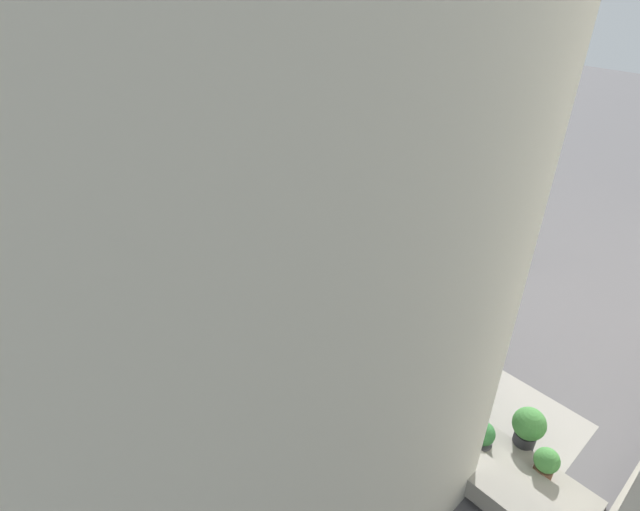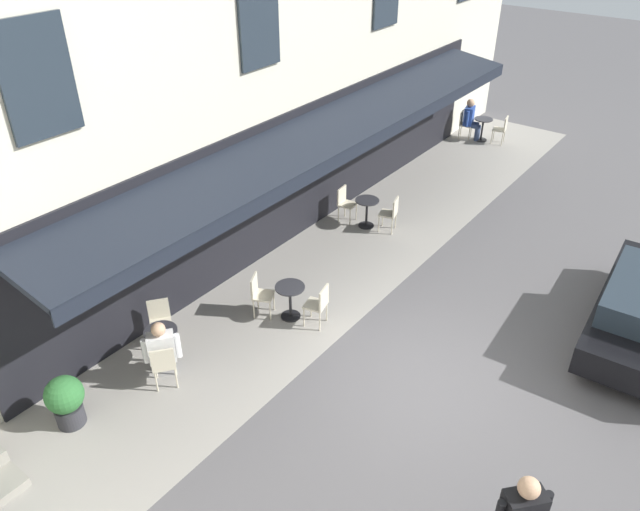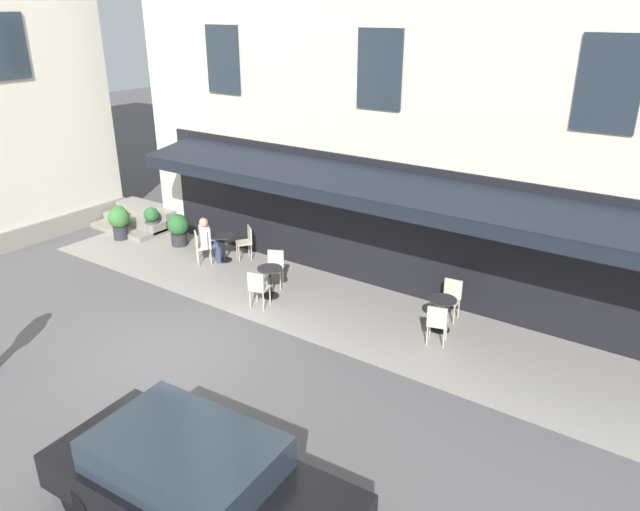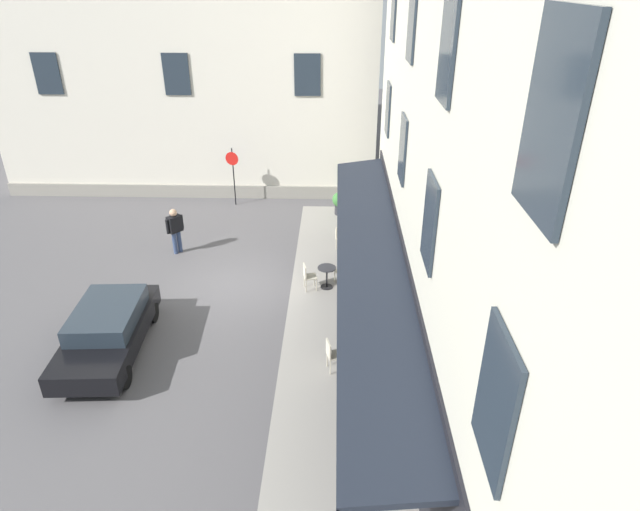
# 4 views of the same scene
# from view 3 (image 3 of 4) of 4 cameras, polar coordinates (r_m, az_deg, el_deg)

# --- Properties ---
(ground_plane) EXTENTS (70.00, 70.00, 0.00)m
(ground_plane) POSITION_cam_3_polar(r_m,az_deg,el_deg) (12.64, -13.45, -8.76)
(ground_plane) COLOR #565456
(sidewalk_cafe_terrace) EXTENTS (20.50, 3.20, 0.01)m
(sidewalk_cafe_terrace) POSITION_cam_3_polar(r_m,az_deg,el_deg) (13.21, 7.47, -6.81)
(sidewalk_cafe_terrace) COLOR gray
(sidewalk_cafe_terrace) RESTS_ON ground_plane
(back_alley_steps) EXTENTS (2.40, 1.75, 0.60)m
(back_alley_steps) POSITION_cam_3_polar(r_m,az_deg,el_deg) (19.89, -16.64, 3.45)
(back_alley_steps) COLOR gray
(back_alley_steps) RESTS_ON ground_plane
(cafe_table_mid_terrace) EXTENTS (0.60, 0.60, 0.75)m
(cafe_table_mid_terrace) POSITION_cam_3_polar(r_m,az_deg,el_deg) (16.46, -9.19, 1.09)
(cafe_table_mid_terrace) COLOR black
(cafe_table_mid_terrace) RESTS_ON ground_plane
(cafe_chair_cream_corner_right) EXTENTS (0.56, 0.56, 0.91)m
(cafe_chair_cream_corner_right) POSITION_cam_3_polar(r_m,az_deg,el_deg) (16.38, -11.39, 1.03)
(cafe_chair_cream_corner_right) COLOR beige
(cafe_chair_cream_corner_right) RESTS_ON ground_plane
(cafe_chair_cream_facing_street) EXTENTS (0.56, 0.56, 0.91)m
(cafe_chair_cream_facing_street) POSITION_cam_3_polar(r_m,az_deg,el_deg) (16.54, -7.04, 1.52)
(cafe_chair_cream_facing_street) COLOR beige
(cafe_chair_cream_facing_street) RESTS_ON ground_plane
(cafe_table_streetside) EXTENTS (0.60, 0.60, 0.75)m
(cafe_table_streetside) POSITION_cam_3_polar(r_m,az_deg,el_deg) (13.02, 11.56, -5.11)
(cafe_table_streetside) COLOR black
(cafe_table_streetside) RESTS_ON ground_plane
(cafe_chair_cream_by_window) EXTENTS (0.49, 0.49, 0.91)m
(cafe_chair_cream_by_window) POSITION_cam_3_polar(r_m,az_deg,el_deg) (12.44, 11.14, -6.17)
(cafe_chair_cream_by_window) COLOR beige
(cafe_chair_cream_by_window) RESTS_ON ground_plane
(cafe_chair_cream_kerbside) EXTENTS (0.44, 0.44, 0.91)m
(cafe_chair_cream_kerbside) POSITION_cam_3_polar(r_m,az_deg,el_deg) (13.54, 12.43, -3.80)
(cafe_chair_cream_kerbside) COLOR beige
(cafe_chair_cream_kerbside) RESTS_ON ground_plane
(cafe_table_far_end) EXTENTS (0.60, 0.60, 0.75)m
(cafe_table_far_end) POSITION_cam_3_polar(r_m,az_deg,el_deg) (14.28, -4.79, -2.14)
(cafe_table_far_end) COLOR black
(cafe_table_far_end) RESTS_ON ground_plane
(cafe_chair_cream_under_awning) EXTENTS (0.48, 0.48, 0.91)m
(cafe_chair_cream_under_awning) POSITION_cam_3_polar(r_m,az_deg,el_deg) (13.74, -5.95, -2.95)
(cafe_chair_cream_under_awning) COLOR beige
(cafe_chair_cream_under_awning) RESTS_ON ground_plane
(cafe_chair_cream_corner_left) EXTENTS (0.54, 0.54, 0.91)m
(cafe_chair_cream_corner_left) POSITION_cam_3_polar(r_m,az_deg,el_deg) (14.82, -4.30, -0.93)
(cafe_chair_cream_corner_left) COLOR beige
(cafe_chair_cream_corner_left) RESTS_ON ground_plane
(seated_patron_in_white) EXTENTS (0.61, 0.63, 1.29)m
(seated_patron_in_white) POSITION_cam_3_polar(r_m,az_deg,el_deg) (16.35, -10.68, 1.58)
(seated_patron_in_white) COLOR navy
(seated_patron_in_white) RESTS_ON ground_plane
(potted_plant_mid_terrace) EXTENTS (0.46, 0.46, 0.86)m
(potted_plant_mid_terrace) POSITION_cam_3_polar(r_m,az_deg,el_deg) (18.92, -15.75, 3.24)
(potted_plant_mid_terrace) COLOR #4C4C51
(potted_plant_mid_terrace) RESTS_ON ground_plane
(potted_plant_by_steps) EXTENTS (0.46, 0.46, 0.82)m
(potted_plant_by_steps) POSITION_cam_3_polar(r_m,az_deg,el_deg) (19.52, -18.62, 3.53)
(potted_plant_by_steps) COLOR brown
(potted_plant_by_steps) RESTS_ON ground_plane
(potted_plant_under_sign) EXTENTS (0.62, 0.62, 0.94)m
(potted_plant_under_sign) POSITION_cam_3_polar(r_m,az_deg,el_deg) (17.82, -13.38, 2.55)
(potted_plant_under_sign) COLOR #2D2D33
(potted_plant_under_sign) RESTS_ON ground_plane
(potted_plant_entrance_left) EXTENTS (0.63, 0.63, 0.99)m
(potted_plant_entrance_left) POSITION_cam_3_polar(r_m,az_deg,el_deg) (18.79, -18.64, 3.15)
(potted_plant_entrance_left) COLOR #2D2D33
(potted_plant_entrance_left) RESTS_ON ground_plane
(parked_car_black) EXTENTS (4.40, 2.06, 1.33)m
(parked_car_black) POSITION_cam_3_polar(r_m,az_deg,el_deg) (8.51, -11.76, -20.34)
(parked_car_black) COLOR black
(parked_car_black) RESTS_ON ground_plane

